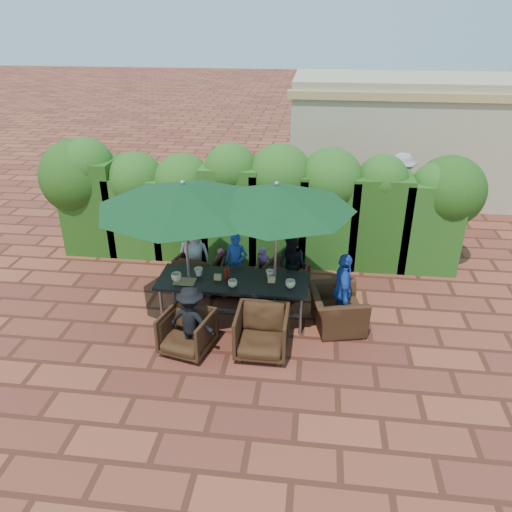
# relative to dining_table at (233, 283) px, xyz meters

# --- Properties ---
(ground) EXTENTS (80.00, 80.00, 0.00)m
(ground) POSITION_rel_dining_table_xyz_m (0.07, 0.12, -0.68)
(ground) COLOR brown
(ground) RESTS_ON ground
(dining_table) EXTENTS (2.51, 0.90, 0.75)m
(dining_table) POSITION_rel_dining_table_xyz_m (0.00, 0.00, 0.00)
(dining_table) COLOR black
(dining_table) RESTS_ON ground
(umbrella_left) EXTENTS (2.75, 2.75, 2.46)m
(umbrella_left) POSITION_rel_dining_table_xyz_m (-0.74, -0.06, 1.54)
(umbrella_left) COLOR gray
(umbrella_left) RESTS_ON ground
(umbrella_right) EXTENTS (2.48, 2.48, 2.46)m
(umbrella_right) POSITION_rel_dining_table_xyz_m (0.69, 0.06, 1.54)
(umbrella_right) COLOR gray
(umbrella_right) RESTS_ON ground
(chair_far_left) EXTENTS (0.91, 0.87, 0.79)m
(chair_far_left) POSITION_rel_dining_table_xyz_m (-0.78, 0.96, -0.28)
(chair_far_left) COLOR black
(chair_far_left) RESTS_ON ground
(chair_far_mid) EXTENTS (0.74, 0.70, 0.72)m
(chair_far_mid) POSITION_rel_dining_table_xyz_m (-0.01, 0.92, -0.31)
(chair_far_mid) COLOR black
(chair_far_mid) RESTS_ON ground
(chair_far_right) EXTENTS (0.88, 0.85, 0.70)m
(chair_far_right) POSITION_rel_dining_table_xyz_m (0.84, 0.94, -0.33)
(chair_far_right) COLOR black
(chair_far_right) RESTS_ON ground
(chair_near_left) EXTENTS (0.86, 0.82, 0.74)m
(chair_near_left) POSITION_rel_dining_table_xyz_m (-0.56, -0.99, -0.31)
(chair_near_left) COLOR black
(chair_near_left) RESTS_ON ground
(chair_near_right) EXTENTS (0.79, 0.75, 0.81)m
(chair_near_right) POSITION_rel_dining_table_xyz_m (0.59, -0.90, -0.27)
(chair_near_right) COLOR black
(chair_near_right) RESTS_ON ground
(chair_end_right) EXTENTS (0.84, 1.10, 0.86)m
(chair_end_right) POSITION_rel_dining_table_xyz_m (1.73, -0.02, -0.25)
(chair_end_right) COLOR black
(chair_end_right) RESTS_ON ground
(adult_far_left) EXTENTS (0.64, 0.40, 1.26)m
(adult_far_left) POSITION_rel_dining_table_xyz_m (-0.92, 1.04, -0.05)
(adult_far_left) COLOR silver
(adult_far_left) RESTS_ON ground
(adult_far_mid) EXTENTS (0.44, 0.37, 1.19)m
(adult_far_mid) POSITION_rel_dining_table_xyz_m (-0.10, 0.89, -0.08)
(adult_far_mid) COLOR #1F49AD
(adult_far_mid) RESTS_ON ground
(adult_far_right) EXTENTS (0.66, 0.55, 1.19)m
(adult_far_right) POSITION_rel_dining_table_xyz_m (0.94, 0.90, -0.08)
(adult_far_right) COLOR black
(adult_far_right) RESTS_ON ground
(adult_near_left) EXTENTS (0.79, 0.51, 1.13)m
(adult_near_left) POSITION_rel_dining_table_xyz_m (-0.48, -1.00, -0.11)
(adult_near_left) COLOR black
(adult_near_left) RESTS_ON ground
(adult_end_right) EXTENTS (0.45, 0.81, 1.32)m
(adult_end_right) POSITION_rel_dining_table_xyz_m (1.82, -0.01, -0.02)
(adult_end_right) COLOR #1F49AD
(adult_end_right) RESTS_ON ground
(child_left) EXTENTS (0.31, 0.27, 0.75)m
(child_left) POSITION_rel_dining_table_xyz_m (-0.42, 1.12, -0.30)
(child_left) COLOR #E45087
(child_left) RESTS_ON ground
(child_right) EXTENTS (0.37, 0.34, 0.83)m
(child_right) POSITION_rel_dining_table_xyz_m (0.39, 1.12, -0.26)
(child_right) COLOR #9051B0
(child_right) RESTS_ON ground
(pedestrian_a) EXTENTS (1.82, 0.71, 1.93)m
(pedestrian_a) POSITION_rel_dining_table_xyz_m (1.72, 4.44, 0.29)
(pedestrian_a) COLOR #268D3F
(pedestrian_a) RESTS_ON ground
(pedestrian_b) EXTENTS (0.86, 0.64, 1.62)m
(pedestrian_b) POSITION_rel_dining_table_xyz_m (2.43, 4.43, 0.13)
(pedestrian_b) COLOR #E45087
(pedestrian_b) RESTS_ON ground
(pedestrian_c) EXTENTS (1.26, 0.79, 1.82)m
(pedestrian_c) POSITION_rel_dining_table_xyz_m (3.26, 4.51, 0.23)
(pedestrian_c) COLOR gray
(pedestrian_c) RESTS_ON ground
(cup_a) EXTENTS (0.17, 0.17, 0.14)m
(cup_a) POSITION_rel_dining_table_xyz_m (-0.92, -0.15, 0.14)
(cup_a) COLOR beige
(cup_a) RESTS_ON dining_table
(cup_b) EXTENTS (0.15, 0.15, 0.14)m
(cup_b) POSITION_rel_dining_table_xyz_m (-0.60, 0.08, 0.14)
(cup_b) COLOR beige
(cup_b) RESTS_ON dining_table
(cup_c) EXTENTS (0.15, 0.15, 0.12)m
(cup_c) POSITION_rel_dining_table_xyz_m (0.03, -0.23, 0.13)
(cup_c) COLOR beige
(cup_c) RESTS_ON dining_table
(cup_d) EXTENTS (0.14, 0.14, 0.14)m
(cup_d) POSITION_rel_dining_table_xyz_m (0.60, 0.15, 0.14)
(cup_d) COLOR beige
(cup_d) RESTS_ON dining_table
(cup_e) EXTENTS (0.16, 0.16, 0.13)m
(cup_e) POSITION_rel_dining_table_xyz_m (0.96, -0.14, 0.14)
(cup_e) COLOR beige
(cup_e) RESTS_ON dining_table
(ketchup_bottle) EXTENTS (0.04, 0.04, 0.17)m
(ketchup_bottle) POSITION_rel_dining_table_xyz_m (-0.12, 0.03, 0.16)
(ketchup_bottle) COLOR #B20C0A
(ketchup_bottle) RESTS_ON dining_table
(sauce_bottle) EXTENTS (0.04, 0.04, 0.17)m
(sauce_bottle) POSITION_rel_dining_table_xyz_m (-0.09, 0.08, 0.16)
(sauce_bottle) COLOR #4C230C
(sauce_bottle) RESTS_ON dining_table
(serving_tray) EXTENTS (0.35, 0.25, 0.02)m
(serving_tray) POSITION_rel_dining_table_xyz_m (-0.78, -0.17, 0.08)
(serving_tray) COLOR #947247
(serving_tray) RESTS_ON dining_table
(number_block_left) EXTENTS (0.12, 0.06, 0.10)m
(number_block_left) POSITION_rel_dining_table_xyz_m (-0.25, -0.03, 0.12)
(number_block_left) COLOR tan
(number_block_left) RESTS_ON dining_table
(number_block_right) EXTENTS (0.12, 0.06, 0.10)m
(number_block_right) POSITION_rel_dining_table_xyz_m (0.65, -0.01, 0.12)
(number_block_right) COLOR tan
(number_block_right) RESTS_ON dining_table
(hedge_wall) EXTENTS (9.10, 1.60, 2.45)m
(hedge_wall) POSITION_rel_dining_table_xyz_m (-0.14, 2.44, 0.67)
(hedge_wall) COLOR #14380F
(hedge_wall) RESTS_ON ground
(building) EXTENTS (6.20, 3.08, 3.20)m
(building) POSITION_rel_dining_table_xyz_m (3.57, 7.11, 0.93)
(building) COLOR tan
(building) RESTS_ON ground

